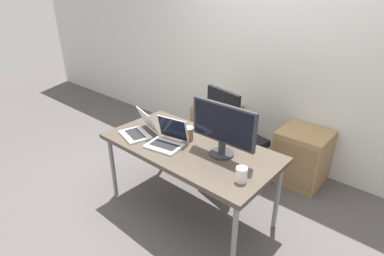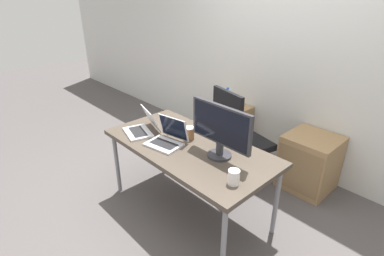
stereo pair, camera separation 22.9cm
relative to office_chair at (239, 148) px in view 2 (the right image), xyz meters
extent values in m
plane|color=#514C4C|center=(0.01, -0.75, -0.39)|extent=(14.00, 14.00, 0.00)
cube|color=silver|center=(0.01, 0.70, 0.91)|extent=(10.00, 0.05, 2.60)
cube|color=#473D33|center=(0.01, -0.75, 0.30)|extent=(1.55, 0.78, 0.04)
cylinder|color=gray|center=(-0.70, -1.08, -0.05)|extent=(0.04, 0.04, 0.66)
cylinder|color=gray|center=(0.73, -1.08, -0.05)|extent=(0.04, 0.04, 0.66)
cylinder|color=gray|center=(-0.70, -0.42, -0.05)|extent=(0.04, 0.04, 0.66)
cylinder|color=gray|center=(0.73, -0.42, -0.05)|extent=(0.04, 0.04, 0.66)
cylinder|color=#232326|center=(0.02, 0.07, -0.37)|extent=(0.56, 0.56, 0.04)
cylinder|color=gray|center=(0.02, 0.07, -0.16)|extent=(0.05, 0.05, 0.38)
cube|color=black|center=(0.02, 0.07, 0.03)|extent=(0.58, 0.58, 0.07)
cube|color=black|center=(-0.04, -0.18, 0.36)|extent=(0.44, 0.14, 0.60)
cube|color=#99754C|center=(-0.56, 0.42, -0.09)|extent=(0.50, 0.48, 0.59)
cube|color=olive|center=(-0.56, 0.18, -0.09)|extent=(0.46, 0.01, 0.47)
cube|color=#99754C|center=(0.59, 0.42, -0.09)|extent=(0.50, 0.48, 0.59)
cube|color=olive|center=(0.59, 0.18, -0.09)|extent=(0.46, 0.01, 0.47)
cylinder|color=silver|center=(-0.56, 0.42, 0.31)|extent=(0.08, 0.08, 0.23)
cylinder|color=#3359B2|center=(-0.56, 0.42, 0.44)|extent=(0.04, 0.04, 0.02)
cube|color=silver|center=(-0.48, -0.94, 0.33)|extent=(0.35, 0.29, 0.02)
cube|color=black|center=(-0.48, -0.94, 0.34)|extent=(0.27, 0.18, 0.00)
cube|color=silver|center=(-0.46, -0.80, 0.44)|extent=(0.31, 0.18, 0.20)
cube|color=black|center=(-0.46, -0.80, 0.44)|extent=(0.29, 0.16, 0.18)
cube|color=silver|center=(-0.13, -0.91, 0.33)|extent=(0.33, 0.26, 0.02)
cube|color=black|center=(-0.13, -0.91, 0.34)|extent=(0.26, 0.16, 0.00)
cube|color=silver|center=(-0.14, -0.78, 0.44)|extent=(0.30, 0.11, 0.21)
cube|color=black|center=(-0.14, -0.79, 0.44)|extent=(0.28, 0.10, 0.19)
cylinder|color=#2D2D33|center=(0.32, -0.69, 0.33)|extent=(0.20, 0.20, 0.02)
cylinder|color=#2D2D33|center=(0.32, -0.69, 0.39)|extent=(0.06, 0.06, 0.10)
cube|color=#2D2D33|center=(0.32, -0.69, 0.60)|extent=(0.58, 0.03, 0.32)
cube|color=black|center=(0.32, -0.71, 0.60)|extent=(0.54, 0.00, 0.29)
cylinder|color=white|center=(0.64, -0.90, 0.37)|extent=(0.08, 0.08, 0.11)
cylinder|color=brown|center=(-0.07, -0.67, 0.37)|extent=(0.08, 0.08, 0.11)
cylinder|color=white|center=(-0.07, -0.67, 0.43)|extent=(0.09, 0.09, 0.01)
cube|color=#B2B2B7|center=(-0.26, -0.67, 0.32)|extent=(0.02, 0.15, 0.01)
torus|color=purple|center=(-0.27, -0.74, 0.32)|extent=(0.05, 0.05, 0.01)
camera|label=1|loc=(1.53, -2.45, 1.56)|focal=28.00mm
camera|label=2|loc=(1.70, -2.29, 1.56)|focal=28.00mm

